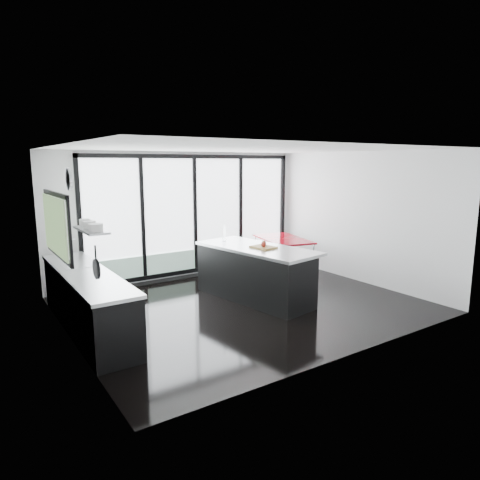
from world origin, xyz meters
TOP-DOWN VIEW (x-y plane):
  - floor at (0.00, 0.00)m, footprint 6.00×5.00m
  - ceiling at (0.00, 0.00)m, footprint 6.00×5.00m
  - wall_back at (0.27, 2.47)m, footprint 6.00×0.09m
  - wall_front at (0.00, -2.50)m, footprint 6.00×0.00m
  - wall_left at (-2.97, 0.27)m, footprint 0.26×5.00m
  - wall_right at (3.00, 0.00)m, footprint 0.00×5.00m
  - counter_cabinets at (-2.67, 0.40)m, footprint 0.69×3.24m
  - island at (0.34, 0.19)m, footprint 1.42×2.59m
  - bar_stool_near at (1.24, 0.05)m, footprint 0.54×0.54m
  - bar_stool_far at (0.74, 0.33)m, footprint 0.55×0.55m
  - red_table at (2.02, 1.37)m, footprint 1.23×1.72m

SIDE VIEW (x-z plane):
  - floor at x=0.00m, z-range 0.00..0.00m
  - bar_stool_near at x=1.24m, z-range 0.00..0.65m
  - bar_stool_far at x=0.74m, z-range 0.00..0.68m
  - red_table at x=2.02m, z-range 0.00..0.84m
  - counter_cabinets at x=-2.67m, z-range -0.22..1.14m
  - island at x=0.34m, z-range -0.14..1.16m
  - wall_back at x=0.27m, z-range -0.13..2.67m
  - wall_front at x=0.00m, z-range 0.00..2.80m
  - wall_right at x=3.00m, z-range 0.00..2.80m
  - wall_left at x=-2.97m, z-range 0.16..2.96m
  - ceiling at x=0.00m, z-range 2.80..2.80m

